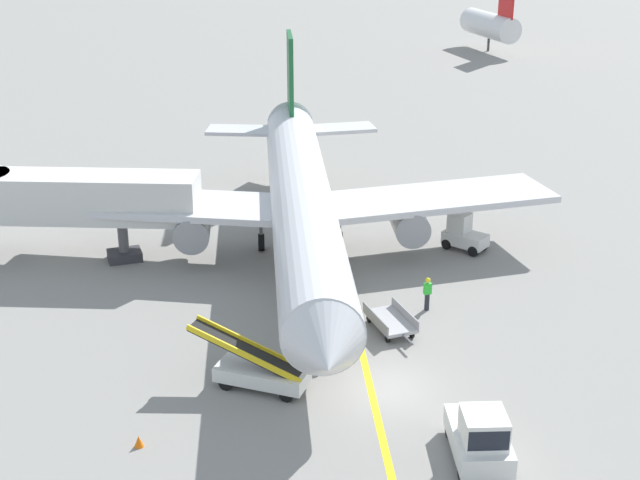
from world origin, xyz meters
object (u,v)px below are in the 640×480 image
Objects in this scene: baggage_tug_near_wing at (463,234)px; airliner at (301,200)px; pushback_tug at (480,437)px; belt_loader_forward_hold at (259,370)px; jet_bridge at (62,198)px; baggage_cart_loaded at (390,321)px; safety_cone_nose_left at (333,243)px; safety_cone_nose_right at (139,441)px; ground_crew_marshaller at (427,293)px.

airliner is at bearing 170.56° from baggage_tug_near_wing.
belt_loader_forward_hold is (-6.15, 7.32, -0.22)m from pushback_tug.
airliner reaches higher than jet_bridge.
belt_loader_forward_hold is at bearing -157.49° from baggage_cart_loaded.
airliner is 9.48m from baggage_tug_near_wing.
airliner reaches higher than baggage_cart_loaded.
baggage_tug_near_wing is at bearing 45.25° from baggage_cart_loaded.
safety_cone_nose_left is 1.00× the size of safety_cone_nose_right.
belt_loader_forward_hold is 10.70× the size of safety_cone_nose_left.
jet_bridge is 7.63× the size of ground_crew_marshaller.
pushback_tug is at bearing -106.14° from ground_crew_marshaller.
ground_crew_marshaller reaches higher than baggage_cart_loaded.
airliner is at bearing -153.56° from safety_cone_nose_left.
safety_cone_nose_left is at bearing 85.31° from pushback_tug.
baggage_cart_loaded reaches higher than safety_cone_nose_right.
safety_cone_nose_right is (-10.92, -14.74, -3.20)m from airliner.
pushback_tug is 9.56m from belt_loader_forward_hold.
ground_crew_marshaller reaches higher than safety_cone_nose_left.
airliner reaches higher than safety_cone_nose_right.
safety_cone_nose_right is at bearing -155.05° from ground_crew_marshaller.
safety_cone_nose_left is (7.83, 13.22, -0.56)m from belt_loader_forward_hold.
safety_cone_nose_left and safety_cone_nose_right have the same top height.
belt_loader_forward_hold reaches higher than baggage_cart_loaded.
ground_crew_marshaller is 3.86× the size of safety_cone_nose_left.
safety_cone_nose_right is at bearing -86.25° from jet_bridge.
airliner reaches higher than pushback_tug.
baggage_tug_near_wing is at bearing -9.44° from airliner.
belt_loader_forward_hold is at bearing -68.23° from jet_bridge.
baggage_cart_loaded is (1.37, -9.23, -2.95)m from airliner.
baggage_cart_loaded is (13.53, -13.41, -3.07)m from jet_bridge.
ground_crew_marshaller is at bearing 24.19° from belt_loader_forward_hold.
safety_cone_nose_left is at bearing -12.17° from jet_bridge.
ground_crew_marshaller is (-5.17, -6.36, -0.02)m from baggage_tug_near_wing.
baggage_cart_loaded is at bearing 24.17° from safety_cone_nose_right.
belt_loader_forward_hold reaches higher than pushback_tug.
baggage_tug_near_wing is at bearing 35.93° from belt_loader_forward_hold.
pushback_tug is 12.38m from safety_cone_nose_right.
belt_loader_forward_hold is at bearing -120.64° from safety_cone_nose_left.
pushback_tug is at bearing -115.39° from baggage_tug_near_wing.
pushback_tug reaches higher than ground_crew_marshaller.
baggage_cart_loaded is (7.01, 2.91, -0.31)m from belt_loader_forward_hold.
belt_loader_forward_hold is 2.77× the size of ground_crew_marshaller.
jet_bridge is 29.47× the size of safety_cone_nose_left.
baggage_tug_near_wing is 1.60× the size of ground_crew_marshaller.
airliner is 79.27× the size of safety_cone_nose_right.
pushback_tug is at bearing -94.84° from baggage_cart_loaded.
jet_bridge is 4.77× the size of baggage_tug_near_wing.
jet_bridge is 26.94m from pushback_tug.
belt_loader_forward_hold is (6.52, -16.32, -2.77)m from jet_bridge.
jet_bridge is at bearing 118.18° from pushback_tug.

